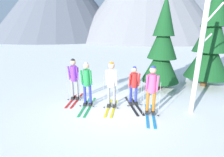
% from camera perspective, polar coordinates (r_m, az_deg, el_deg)
% --- Properties ---
extents(ground_plane, '(400.00, 400.00, 0.00)m').
position_cam_1_polar(ground_plane, '(6.70, -1.63, -9.47)').
color(ground_plane, white).
extents(skier_in_purple, '(0.61, 1.64, 1.84)m').
position_cam_1_polar(skier_in_purple, '(7.08, -13.37, 0.66)').
color(skier_in_purple, red).
rests_on(skier_in_purple, ground).
extents(skier_in_green, '(0.61, 1.77, 1.83)m').
position_cam_1_polar(skier_in_green, '(6.37, -8.91, -1.01)').
color(skier_in_green, green).
rests_on(skier_in_green, ground).
extents(skier_in_white, '(0.61, 1.57, 1.86)m').
position_cam_1_polar(skier_in_white, '(6.14, -0.18, -1.40)').
color(skier_in_white, yellow).
rests_on(skier_in_white, ground).
extents(skier_in_red, '(0.91, 1.74, 1.64)m').
position_cam_1_polar(skier_in_red, '(6.46, 7.81, -2.18)').
color(skier_in_red, black).
rests_on(skier_in_red, ground).
extents(skier_in_pink, '(0.61, 1.73, 1.82)m').
position_cam_1_polar(skier_in_pink, '(5.79, 13.99, -3.37)').
color(skier_in_pink, '#1E84D1').
rests_on(skier_in_pink, ground).
extents(pine_tree_near, '(2.22, 2.22, 5.35)m').
position_cam_1_polar(pine_tree_near, '(9.93, 31.78, 11.28)').
color(pine_tree_near, '#51381E').
rests_on(pine_tree_near, ground).
extents(pine_tree_mid, '(1.90, 1.90, 4.60)m').
position_cam_1_polar(pine_tree_mid, '(8.46, 17.50, 10.10)').
color(pine_tree_mid, '#51381E').
rests_on(pine_tree_mid, ground).
extents(birch_tree_slender, '(0.50, 0.48, 4.53)m').
position_cam_1_polar(birch_tree_slender, '(6.22, 29.02, 8.60)').
color(birch_tree_slender, silver).
rests_on(birch_tree_slender, ground).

